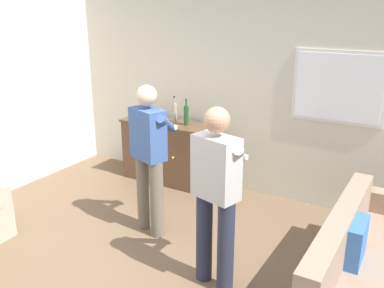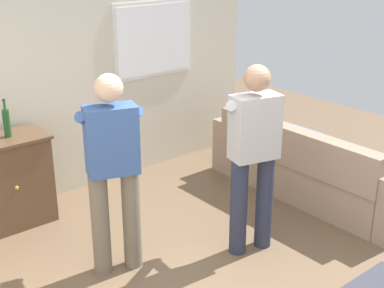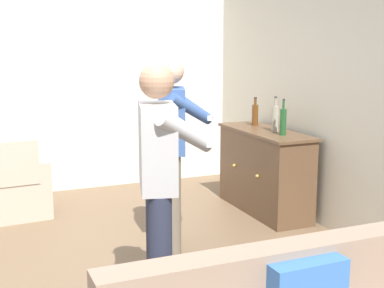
# 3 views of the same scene
# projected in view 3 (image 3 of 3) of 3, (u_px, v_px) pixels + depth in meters

# --- Properties ---
(ground) EXTENTS (10.40, 10.40, 0.00)m
(ground) POSITION_uv_depth(u_px,v_px,m) (64.00, 281.00, 4.10)
(ground) COLOR brown
(wall_back_with_window) EXTENTS (5.20, 0.15, 2.80)m
(wall_back_with_window) POSITION_uv_depth(u_px,v_px,m) (356.00, 88.00, 4.82)
(wall_back_with_window) COLOR beige
(wall_back_with_window) RESTS_ON ground
(wall_side_left) EXTENTS (0.12, 5.20, 2.80)m
(wall_side_left) POSITION_uv_depth(u_px,v_px,m) (21.00, 78.00, 6.25)
(wall_side_left) COLOR silver
(wall_side_left) RESTS_ON ground
(armchair) EXTENTS (0.70, 0.92, 0.85)m
(armchair) POSITION_uv_depth(u_px,v_px,m) (4.00, 191.00, 5.54)
(armchair) COLOR #B2A38E
(armchair) RESTS_ON ground
(sideboard_cabinet) EXTENTS (1.32, 0.49, 0.89)m
(sideboard_cabinet) POSITION_uv_depth(u_px,v_px,m) (264.00, 171.00, 5.73)
(sideboard_cabinet) COLOR brown
(sideboard_cabinet) RESTS_ON ground
(bottle_wine_green) EXTENTS (0.07, 0.07, 0.32)m
(bottle_wine_green) POSITION_uv_depth(u_px,v_px,m) (255.00, 114.00, 5.95)
(bottle_wine_green) COLOR #593314
(bottle_wine_green) RESTS_ON sideboard_cabinet
(bottle_liquor_amber) EXTENTS (0.07, 0.07, 0.36)m
(bottle_liquor_amber) POSITION_uv_depth(u_px,v_px,m) (283.00, 121.00, 5.33)
(bottle_liquor_amber) COLOR #1E4C23
(bottle_liquor_amber) RESTS_ON sideboard_cabinet
(bottle_spirits_clear) EXTENTS (0.07, 0.07, 0.37)m
(bottle_spirits_clear) POSITION_uv_depth(u_px,v_px,m) (275.00, 118.00, 5.55)
(bottle_spirits_clear) COLOR gray
(bottle_spirits_clear) RESTS_ON sideboard_cabinet
(person_standing_left) EXTENTS (0.53, 0.52, 1.68)m
(person_standing_left) POSITION_uv_depth(u_px,v_px,m) (173.00, 146.00, 4.56)
(person_standing_left) COLOR #6B6051
(person_standing_left) RESTS_ON ground
(person_standing_right) EXTENTS (0.54, 0.51, 1.68)m
(person_standing_right) POSITION_uv_depth(u_px,v_px,m) (160.00, 181.00, 3.40)
(person_standing_right) COLOR #282D42
(person_standing_right) RESTS_ON ground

